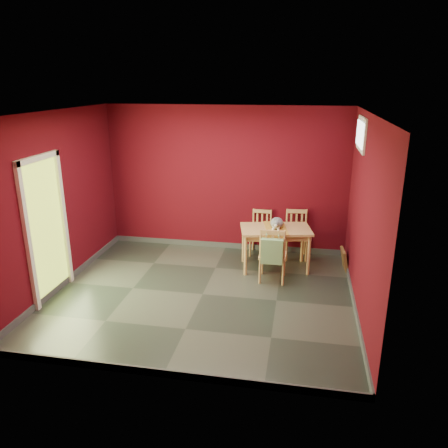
% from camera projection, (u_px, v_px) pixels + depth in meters
% --- Properties ---
extents(ground, '(4.50, 4.50, 0.00)m').
position_uv_depth(ground, '(203.00, 294.00, 6.67)').
color(ground, '#2D342D').
rests_on(ground, ground).
extents(room_shell, '(4.50, 4.50, 4.50)m').
position_uv_depth(room_shell, '(203.00, 291.00, 6.66)').
color(room_shell, '#4B0711').
rests_on(room_shell, ground).
extents(doorway, '(0.06, 1.01, 2.13)m').
position_uv_depth(doorway, '(46.00, 224.00, 6.32)').
color(doorway, '#B7D838').
rests_on(doorway, ground).
extents(window, '(0.05, 0.90, 0.50)m').
position_uv_depth(window, '(361.00, 134.00, 6.49)').
color(window, white).
rests_on(window, room_shell).
extents(outlet_plate, '(0.08, 0.02, 0.12)m').
position_uv_depth(outlet_plate, '(310.00, 238.00, 8.16)').
color(outlet_plate, silver).
rests_on(outlet_plate, room_shell).
extents(dining_table, '(1.28, 0.90, 0.73)m').
position_uv_depth(dining_table, '(276.00, 233.00, 7.41)').
color(dining_table, tan).
rests_on(dining_table, ground).
extents(table_runner, '(0.48, 0.78, 0.37)m').
position_uv_depth(table_runner, '(275.00, 234.00, 7.29)').
color(table_runner, '#C18A31').
rests_on(table_runner, dining_table).
extents(chair_far_left, '(0.40, 0.40, 0.83)m').
position_uv_depth(chair_far_left, '(261.00, 232.00, 8.12)').
color(chair_far_left, tan).
rests_on(chair_far_left, ground).
extents(chair_far_right, '(0.44, 0.44, 0.88)m').
position_uv_depth(chair_far_right, '(296.00, 234.00, 7.95)').
color(chair_far_right, tan).
rests_on(chair_far_right, ground).
extents(chair_near, '(0.43, 0.43, 0.92)m').
position_uv_depth(chair_near, '(273.00, 254.00, 6.98)').
color(chair_near, tan).
rests_on(chair_near, ground).
extents(tote_bag, '(0.34, 0.20, 0.47)m').
position_uv_depth(tote_bag, '(272.00, 251.00, 6.73)').
color(tote_bag, '#76A46C').
rests_on(tote_bag, chair_near).
extents(cat, '(0.42, 0.51, 0.22)m').
position_uv_depth(cat, '(277.00, 221.00, 7.39)').
color(cat, slate).
rests_on(cat, table_runner).
extents(picture_frame, '(0.15, 0.38, 0.37)m').
position_uv_depth(picture_frame, '(344.00, 260.00, 7.49)').
color(picture_frame, brown).
rests_on(picture_frame, ground).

